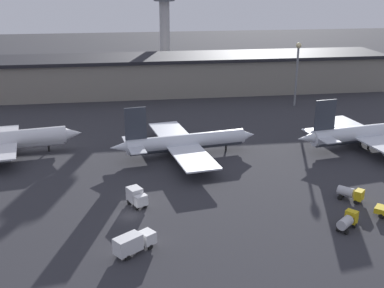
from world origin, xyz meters
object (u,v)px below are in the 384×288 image
at_px(airplane_1, 184,142).
at_px(control_tower, 165,23).
at_px(service_vehicle_2, 347,221).
at_px(airplane_0, 1,141).
at_px(service_vehicle_4, 136,196).
at_px(service_vehicle_1, 133,243).
at_px(service_vehicle_3, 350,193).
at_px(airplane_2, 370,133).

xyz_separation_m(airplane_1, control_tower, (4.85, 103.64, 19.11)).
relative_size(service_vehicle_2, control_tower, 0.13).
distance_m(airplane_0, service_vehicle_4, 45.04).
distance_m(service_vehicle_1, service_vehicle_4, 17.04).
xyz_separation_m(service_vehicle_1, service_vehicle_3, (43.19, 13.04, -0.32)).
distance_m(service_vehicle_1, service_vehicle_3, 45.12).
xyz_separation_m(airplane_2, service_vehicle_1, (-62.30, -42.43, -1.70)).
xyz_separation_m(airplane_0, control_tower, (49.45, 97.92, 18.54)).
distance_m(airplane_1, airplane_2, 48.40).
xyz_separation_m(airplane_2, service_vehicle_4, (-61.21, -25.42, -1.71)).
bearing_deg(service_vehicle_4, airplane_1, 127.24).
distance_m(airplane_0, service_vehicle_3, 82.15).
bearing_deg(service_vehicle_1, airplane_1, 36.61).
distance_m(airplane_1, service_vehicle_2, 47.18).
xyz_separation_m(airplane_0, service_vehicle_3, (73.89, -35.82, -2.31)).
bearing_deg(service_vehicle_4, service_vehicle_1, -30.26).
distance_m(airplane_1, service_vehicle_4, 29.13).
bearing_deg(service_vehicle_3, service_vehicle_4, -139.84).
distance_m(service_vehicle_2, control_tower, 147.14).
distance_m(service_vehicle_4, control_tower, 132.57).
bearing_deg(control_tower, service_vehicle_2, -82.59).
distance_m(airplane_2, service_vehicle_4, 66.31).
distance_m(airplane_0, airplane_1, 44.97).
bearing_deg(service_vehicle_4, airplane_0, -161.69).
bearing_deg(control_tower, service_vehicle_3, -79.64).
relative_size(service_vehicle_2, service_vehicle_3, 0.98).
relative_size(airplane_2, control_tower, 1.10).
bearing_deg(service_vehicle_4, airplane_2, 85.93).
height_order(service_vehicle_2, service_vehicle_4, service_vehicle_4).
distance_m(service_vehicle_2, service_vehicle_4, 39.30).
distance_m(service_vehicle_3, service_vehicle_4, 42.29).
relative_size(airplane_1, service_vehicle_3, 7.56).
distance_m(airplane_1, control_tower, 105.50).
bearing_deg(service_vehicle_1, service_vehicle_3, -18.73).
relative_size(airplane_2, service_vehicle_2, 8.71).
height_order(airplane_0, control_tower, control_tower).
relative_size(airplane_2, service_vehicle_1, 5.83).
bearing_deg(service_vehicle_1, airplane_2, -1.28).
distance_m(airplane_1, service_vehicle_1, 45.34).
relative_size(service_vehicle_2, service_vehicle_4, 0.93).
bearing_deg(airplane_0, service_vehicle_4, -54.23).
bearing_deg(service_vehicle_2, airplane_2, 18.63).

